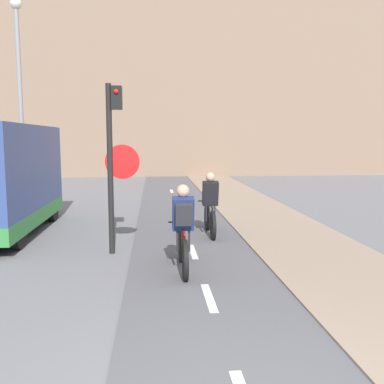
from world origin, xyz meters
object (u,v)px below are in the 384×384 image
(street_lamp_far, at_px, (20,82))
(cyclist_far, at_px, (210,207))
(traffic_light_pole, at_px, (114,150))
(cyclist_near, at_px, (183,231))

(street_lamp_far, distance_m, cyclist_far, 8.03)
(cyclist_far, bearing_deg, traffic_light_pole, -145.47)
(cyclist_far, bearing_deg, cyclist_near, -106.79)
(street_lamp_far, height_order, cyclist_far, street_lamp_far)
(street_lamp_far, xyz_separation_m, cyclist_near, (4.75, -7.40, -3.37))
(street_lamp_far, relative_size, cyclist_far, 3.90)
(traffic_light_pole, bearing_deg, street_lamp_far, 119.87)
(cyclist_near, height_order, cyclist_far, cyclist_near)
(cyclist_near, distance_m, cyclist_far, 2.85)
(cyclist_near, bearing_deg, traffic_light_pole, 133.62)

